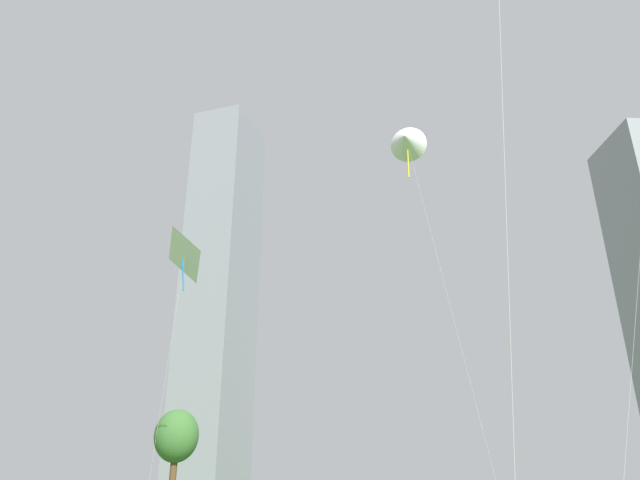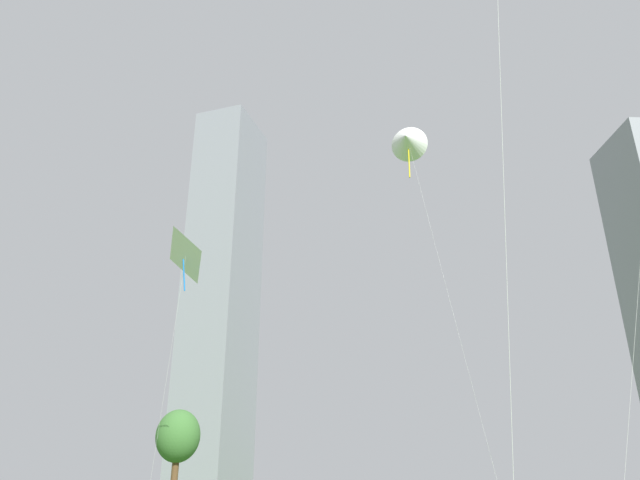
{
  "view_description": "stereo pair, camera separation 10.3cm",
  "coord_description": "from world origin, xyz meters",
  "px_view_note": "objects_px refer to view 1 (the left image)",
  "views": [
    {
      "loc": [
        4.65,
        -11.64,
        1.93
      ],
      "look_at": [
        -0.64,
        12.0,
        12.13
      ],
      "focal_mm": 32.6,
      "sensor_mm": 36.0,
      "label": 1
    },
    {
      "loc": [
        4.75,
        -11.62,
        1.93
      ],
      "look_at": [
        -0.64,
        12.0,
        12.13
      ],
      "focal_mm": 32.6,
      "sensor_mm": 36.0,
      "label": 2
    }
  ],
  "objects_px": {
    "kite_flying_3": "(407,140)",
    "distant_highrise_1": "(220,287)",
    "park_tree_0": "(176,437)",
    "kite_flying_1": "(185,256)"
  },
  "relations": [
    {
      "from": "park_tree_0",
      "to": "distant_highrise_1",
      "type": "xyz_separation_m",
      "value": [
        -33.27,
        86.15,
        43.9
      ]
    },
    {
      "from": "park_tree_0",
      "to": "distant_highrise_1",
      "type": "relative_size",
      "value": 0.08
    },
    {
      "from": "kite_flying_1",
      "to": "park_tree_0",
      "type": "relative_size",
      "value": 2.28
    },
    {
      "from": "kite_flying_3",
      "to": "distant_highrise_1",
      "type": "relative_size",
      "value": 0.28
    },
    {
      "from": "park_tree_0",
      "to": "distant_highrise_1",
      "type": "bearing_deg",
      "value": 111.12
    },
    {
      "from": "park_tree_0",
      "to": "kite_flying_1",
      "type": "bearing_deg",
      "value": -66.26
    },
    {
      "from": "kite_flying_3",
      "to": "distant_highrise_1",
      "type": "height_order",
      "value": "distant_highrise_1"
    },
    {
      "from": "kite_flying_3",
      "to": "distant_highrise_1",
      "type": "bearing_deg",
      "value": 119.87
    },
    {
      "from": "kite_flying_1",
      "to": "distant_highrise_1",
      "type": "bearing_deg",
      "value": 111.48
    },
    {
      "from": "kite_flying_3",
      "to": "distant_highrise_1",
      "type": "xyz_separation_m",
      "value": [
        -55.42,
        96.5,
        23.03
      ]
    }
  ]
}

